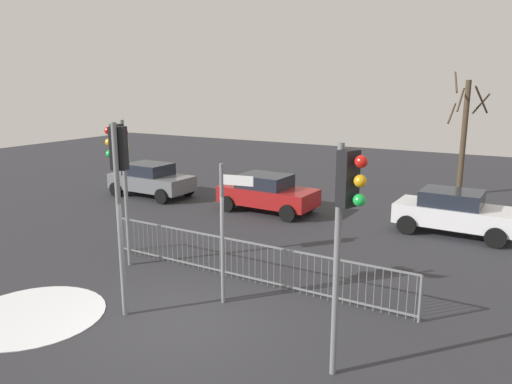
# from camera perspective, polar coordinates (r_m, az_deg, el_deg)

# --- Properties ---
(ground_plane) EXTENTS (60.00, 60.00, 0.00)m
(ground_plane) POSITION_cam_1_polar(r_m,az_deg,el_deg) (10.85, -8.69, -14.73)
(ground_plane) COLOR #2D2D33
(traffic_light_mid_right) EXTENTS (0.37, 0.55, 4.19)m
(traffic_light_mid_right) POSITION_cam_1_polar(r_m,az_deg,el_deg) (10.57, -15.60, 1.87)
(traffic_light_mid_right) COLOR slate
(traffic_light_mid_right) RESTS_ON ground
(traffic_light_foreground_right) EXTENTS (0.54, 0.39, 4.04)m
(traffic_light_foreground_right) POSITION_cam_1_polar(r_m,az_deg,el_deg) (7.90, 10.43, -2.19)
(traffic_light_foreground_right) COLOR slate
(traffic_light_foreground_right) RESTS_ON ground
(traffic_light_rear_left) EXTENTS (0.36, 0.56, 4.02)m
(traffic_light_rear_left) POSITION_cam_1_polar(r_m,az_deg,el_deg) (13.41, -15.69, 3.51)
(traffic_light_rear_left) COLOR slate
(traffic_light_rear_left) RESTS_ON ground
(direction_sign_post) EXTENTS (0.78, 0.18, 3.25)m
(direction_sign_post) POSITION_cam_1_polar(r_m,az_deg,el_deg) (10.93, -3.68, -4.11)
(direction_sign_post) COLOR slate
(direction_sign_post) RESTS_ON ground
(pedestrian_guard_railing) EXTENTS (8.85, 0.26, 1.07)m
(pedestrian_guard_railing) POSITION_cam_1_polar(r_m,az_deg,el_deg) (12.54, -1.52, -7.94)
(pedestrian_guard_railing) COLOR slate
(pedestrian_guard_railing) RESTS_ON ground
(car_white_near) EXTENTS (3.86, 2.05, 1.47)m
(car_white_near) POSITION_cam_1_polar(r_m,az_deg,el_deg) (17.60, 22.13, -2.13)
(car_white_near) COLOR silver
(car_white_near) RESTS_ON ground
(car_red_mid) EXTENTS (3.87, 2.07, 1.47)m
(car_red_mid) POSITION_cam_1_polar(r_m,az_deg,el_deg) (19.13, 1.30, -0.07)
(car_red_mid) COLOR maroon
(car_red_mid) RESTS_ON ground
(car_grey_far) EXTENTS (3.85, 2.02, 1.47)m
(car_grey_far) POSITION_cam_1_polar(r_m,az_deg,el_deg) (22.29, -12.18, 1.46)
(car_grey_far) COLOR slate
(car_grey_far) RESTS_ON ground
(bare_tree_left) EXTENTS (1.61, 1.77, 5.47)m
(bare_tree_left) POSITION_cam_1_polar(r_m,az_deg,el_deg) (23.62, 23.12, 6.34)
(bare_tree_left) COLOR #473828
(bare_tree_left) RESTS_ON ground
(snow_patch_kerb) EXTENTS (3.07, 3.07, 0.01)m
(snow_patch_kerb) POSITION_cam_1_polar(r_m,az_deg,el_deg) (12.02, -24.63, -12.92)
(snow_patch_kerb) COLOR white
(snow_patch_kerb) RESTS_ON ground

